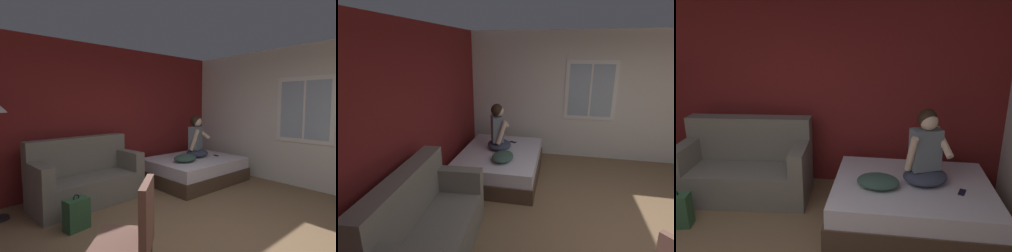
% 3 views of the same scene
% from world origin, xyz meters
% --- Properties ---
extents(ground_plane, '(40.00, 40.00, 0.00)m').
position_xyz_m(ground_plane, '(0.00, 0.00, 0.00)').
color(ground_plane, brown).
extents(wall_back_accent, '(10.72, 0.16, 2.70)m').
position_xyz_m(wall_back_accent, '(0.00, 3.05, 1.35)').
color(wall_back_accent, maroon).
rests_on(wall_back_accent, ground).
extents(wall_side_with_window, '(0.19, 7.34, 2.70)m').
position_xyz_m(wall_side_with_window, '(2.94, 0.00, 1.35)').
color(wall_side_with_window, silver).
rests_on(wall_side_with_window, ground).
extents(bed, '(1.87, 1.46, 0.48)m').
position_xyz_m(bed, '(1.62, 2.06, 0.24)').
color(bed, '#4C3828').
rests_on(bed, ground).
extents(couch, '(1.76, 0.95, 1.04)m').
position_xyz_m(couch, '(-0.56, 2.40, 0.39)').
color(couch, slate).
rests_on(couch, ground).
extents(person_seated, '(0.65, 0.61, 0.88)m').
position_xyz_m(person_seated, '(1.76, 2.12, 0.84)').
color(person_seated, '#383D51').
rests_on(person_seated, bed).
extents(throw_pillow, '(0.51, 0.39, 0.14)m').
position_xyz_m(throw_pillow, '(1.23, 1.92, 0.55)').
color(throw_pillow, '#385147').
rests_on(throw_pillow, bed).
extents(cell_phone, '(0.12, 0.16, 0.01)m').
position_xyz_m(cell_phone, '(2.15, 1.91, 0.48)').
color(cell_phone, black).
rests_on(cell_phone, bed).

